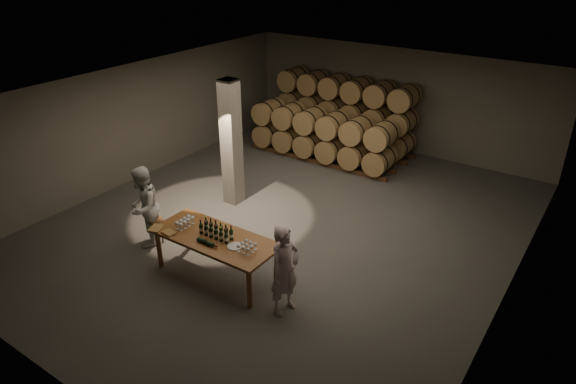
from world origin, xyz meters
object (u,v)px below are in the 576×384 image
Objects in this scene: notebook_near at (169,233)px; stool at (155,224)px; tasting_table at (215,241)px; person_woman at (143,207)px; plate at (235,246)px; bottle_cluster at (216,231)px; person_man at (285,270)px.

notebook_near is 1.29m from stool.
tasting_table is 1.41× the size of person_woman.
stool is (-2.47, 0.20, -0.41)m from plate.
notebook_near is at bearing -153.73° from tasting_table.
notebook_near is at bearing -165.66° from plate.
stool is at bearing 175.33° from plate.
plate is (0.56, -0.05, 0.11)m from tasting_table.
notebook_near is at bearing 43.83° from person_woman.
stool is at bearing 98.05° from person_woman.
tasting_table is at bearing -130.28° from bottle_cluster.
person_man is (3.66, -0.27, 0.38)m from stool.
stool is 0.35× the size of person_man.
plate is 0.17× the size of person_man.
person_woman is at bearing 179.87° from bottle_cluster.
person_woman reaches higher than tasting_table.
person_woman is at bearing 179.21° from tasting_table.
notebook_near is 0.14× the size of person_woman.
bottle_cluster is at bearing -3.66° from stool.
person_woman is (-2.10, 0.00, -0.09)m from bottle_cluster.
plate is 2.65m from person_woman.
bottle_cluster is 2.11m from person_woman.
tasting_table is 0.22m from bottle_cluster.
notebook_near reaches higher than tasting_table.
tasting_table is 0.94m from notebook_near.
person_man is (1.73, -0.15, -0.14)m from bottle_cluster.
tasting_table is 4.27× the size of stool.
person_man is (1.19, -0.07, -0.03)m from plate.
person_woman is at bearing 168.48° from notebook_near.
person_woman is (-2.08, 0.03, 0.12)m from tasting_table.
person_man reaches higher than bottle_cluster.
plate is 0.50× the size of stool.
tasting_table is at bearing 34.12° from notebook_near.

